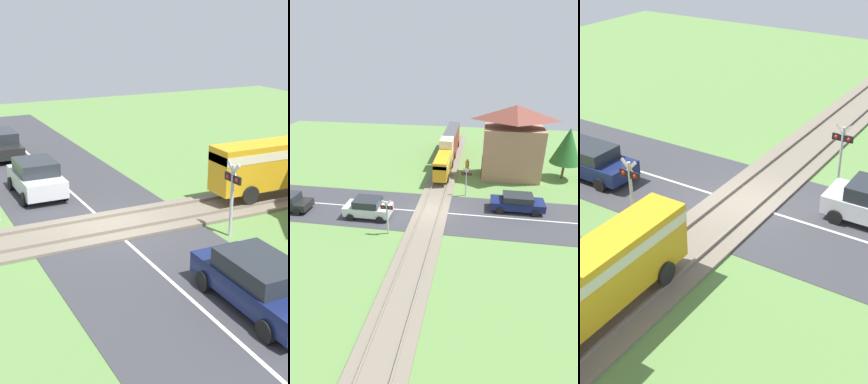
% 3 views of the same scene
% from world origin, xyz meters
% --- Properties ---
extents(ground_plane, '(60.00, 60.00, 0.00)m').
position_xyz_m(ground_plane, '(0.00, 0.00, 0.00)').
color(ground_plane, '#5B8442').
extents(road_surface, '(48.00, 6.40, 0.02)m').
position_xyz_m(road_surface, '(0.00, 0.00, 0.01)').
color(road_surface, '#38383D').
rests_on(road_surface, ground_plane).
extents(track_bed, '(2.80, 48.00, 0.24)m').
position_xyz_m(track_bed, '(0.00, 0.00, 0.07)').
color(track_bed, '#756B5B').
rests_on(track_bed, ground_plane).
extents(car_near_crossing, '(3.71, 1.94, 1.59)m').
position_xyz_m(car_near_crossing, '(-4.88, -1.44, 0.82)').
color(car_near_crossing, silver).
rests_on(car_near_crossing, ground_plane).
extents(car_far_side, '(4.37, 1.89, 1.45)m').
position_xyz_m(car_far_side, '(6.99, 1.44, 0.77)').
color(car_far_side, '#141E4C').
rests_on(car_far_side, ground_plane).
extents(car_behind_queue, '(4.19, 1.79, 1.48)m').
position_xyz_m(car_behind_queue, '(-12.09, -1.44, 0.77)').
color(car_behind_queue, black).
rests_on(car_behind_queue, ground_plane).
extents(crossing_signal_east_approach, '(0.90, 0.18, 2.76)m').
position_xyz_m(crossing_signal_east_approach, '(2.60, 3.57, 1.79)').
color(crossing_signal_east_approach, '#B7B7B7').
rests_on(crossing_signal_east_approach, ground_plane).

